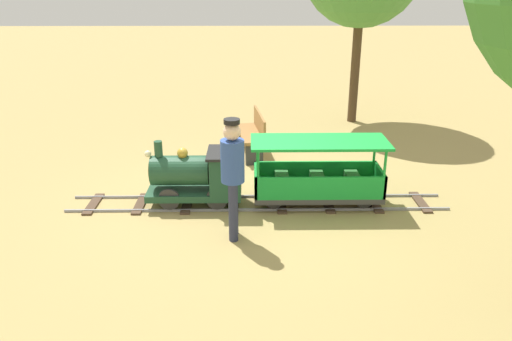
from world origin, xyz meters
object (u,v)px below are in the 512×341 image
Objects in this scene: conductor_person at (233,170)px; park_bench at (253,134)px; locomotive at (200,175)px; passenger_car at (318,178)px.

park_bench is (3.29, -0.28, -0.54)m from conductor_person.
locomotive is at bearing 160.51° from park_bench.
conductor_person reaches higher than park_bench.
locomotive reaches higher than passenger_car.
locomotive is at bearing 27.49° from conductor_person.
passenger_car is at bearing -90.00° from locomotive.
conductor_person reaches higher than passenger_car.
locomotive is 2.42m from park_bench.
passenger_car is 1.49× the size of park_bench.
conductor_person is at bearing -152.51° from locomotive.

